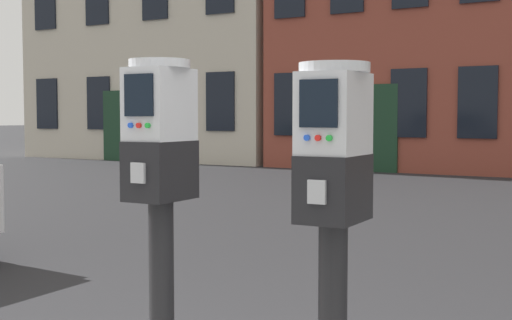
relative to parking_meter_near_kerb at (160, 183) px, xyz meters
The scene contains 2 objects.
parking_meter_near_kerb is the anchor object (origin of this frame).
parking_meter_twin_adjacent 0.67m from the parking_meter_near_kerb, ahead, with size 0.22×0.26×1.36m.
Camera 1 is at (1.50, -2.06, 1.34)m, focal length 48.57 mm.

